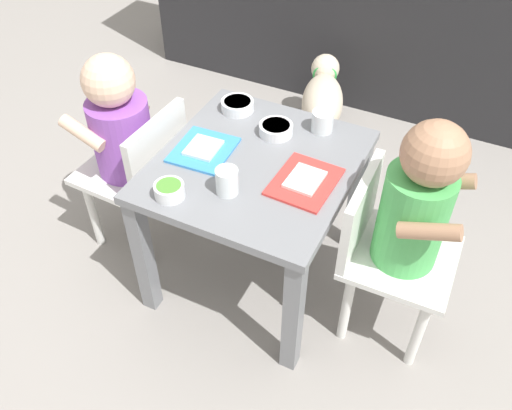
# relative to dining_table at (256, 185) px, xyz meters

# --- Properties ---
(ground_plane) EXTENTS (7.00, 7.00, 0.00)m
(ground_plane) POSITION_rel_dining_table_xyz_m (0.00, 0.00, -0.37)
(ground_plane) COLOR gray
(dining_table) EXTENTS (0.52, 0.57, 0.46)m
(dining_table) POSITION_rel_dining_table_xyz_m (0.00, 0.00, 0.00)
(dining_table) COLOR slate
(dining_table) RESTS_ON ground
(seated_child_left) EXTENTS (0.29, 0.29, 0.68)m
(seated_child_left) POSITION_rel_dining_table_xyz_m (-0.42, -0.02, 0.06)
(seated_child_left) COLOR silver
(seated_child_left) RESTS_ON ground
(seated_child_right) EXTENTS (0.28, 0.28, 0.72)m
(seated_child_right) POSITION_rel_dining_table_xyz_m (0.42, -0.00, 0.08)
(seated_child_right) COLOR silver
(seated_child_right) RESTS_ON ground
(dog) EXTENTS (0.26, 0.43, 0.30)m
(dog) POSITION_rel_dining_table_xyz_m (-0.08, 0.76, -0.17)
(dog) COLOR beige
(dog) RESTS_ON ground
(food_tray_left) EXTENTS (0.16, 0.18, 0.02)m
(food_tray_left) POSITION_rel_dining_table_xyz_m (-0.15, -0.02, 0.09)
(food_tray_left) COLOR #388CD8
(food_tray_left) RESTS_ON dining_table
(food_tray_right) EXTENTS (0.16, 0.19, 0.02)m
(food_tray_right) POSITION_rel_dining_table_xyz_m (0.15, -0.02, 0.09)
(food_tray_right) COLOR red
(food_tray_right) RESTS_ON dining_table
(water_cup_left) EXTENTS (0.06, 0.06, 0.06)m
(water_cup_left) POSITION_rel_dining_table_xyz_m (0.11, 0.21, 0.11)
(water_cup_left) COLOR white
(water_cup_left) RESTS_ON dining_table
(water_cup_right) EXTENTS (0.06, 0.06, 0.07)m
(water_cup_right) POSITION_rel_dining_table_xyz_m (-0.01, -0.14, 0.11)
(water_cup_right) COLOR white
(water_cup_right) RESTS_ON dining_table
(cereal_bowl_right_side) EXTENTS (0.10, 0.10, 0.03)m
(cereal_bowl_right_side) POSITION_rel_dining_table_xyz_m (-0.01, 0.14, 0.10)
(cereal_bowl_right_side) COLOR white
(cereal_bowl_right_side) RESTS_ON dining_table
(veggie_bowl_near) EXTENTS (0.08, 0.08, 0.04)m
(veggie_bowl_near) POSITION_rel_dining_table_xyz_m (-0.13, -0.22, 0.10)
(veggie_bowl_near) COLOR white
(veggie_bowl_near) RESTS_ON dining_table
(veggie_bowl_far) EXTENTS (0.10, 0.10, 0.03)m
(veggie_bowl_far) POSITION_rel_dining_table_xyz_m (-0.16, 0.20, 0.10)
(veggie_bowl_far) COLOR white
(veggie_bowl_far) RESTS_ON dining_table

